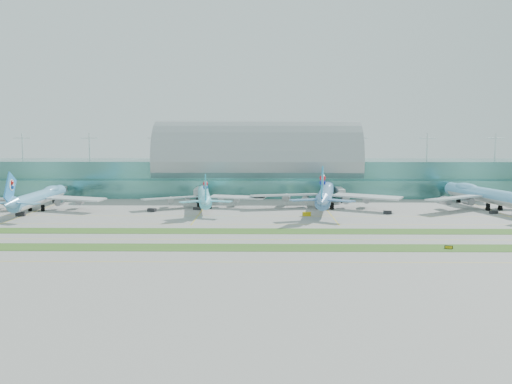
{
  "coord_description": "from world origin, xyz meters",
  "views": [
    {
      "loc": [
        3.21,
        -207.85,
        37.56
      ],
      "look_at": [
        0.0,
        55.0,
        9.0
      ],
      "focal_mm": 40.0,
      "sensor_mm": 36.0,
      "label": 1
    }
  ],
  "objects_px": {
    "airliner_d": "(489,195)",
    "taxiway_sign_east": "(449,247)",
    "airliner_a": "(39,197)",
    "airliner_b": "(204,196)",
    "airliner_c": "(326,194)",
    "terminal": "(258,170)"
  },
  "relations": [
    {
      "from": "airliner_b",
      "to": "taxiway_sign_east",
      "type": "xyz_separation_m",
      "value": [
        87.85,
        -96.37,
        -5.26
      ]
    },
    {
      "from": "airliner_a",
      "to": "airliner_d",
      "type": "distance_m",
      "value": 213.65
    },
    {
      "from": "airliner_c",
      "to": "airliner_d",
      "type": "xyz_separation_m",
      "value": [
        77.41,
        -3.14,
        -0.03
      ]
    },
    {
      "from": "airliner_d",
      "to": "taxiway_sign_east",
      "type": "height_order",
      "value": "airliner_d"
    },
    {
      "from": "terminal",
      "to": "taxiway_sign_east",
      "type": "bearing_deg",
      "value": -68.44
    },
    {
      "from": "terminal",
      "to": "airliner_a",
      "type": "bearing_deg",
      "value": -145.48
    },
    {
      "from": "airliner_b",
      "to": "airliner_c",
      "type": "relative_size",
      "value": 0.83
    },
    {
      "from": "terminal",
      "to": "airliner_d",
      "type": "distance_m",
      "value": 128.92
    },
    {
      "from": "terminal",
      "to": "airliner_c",
      "type": "height_order",
      "value": "terminal"
    },
    {
      "from": "airliner_a",
      "to": "airliner_c",
      "type": "bearing_deg",
      "value": 1.8
    },
    {
      "from": "airliner_b",
      "to": "taxiway_sign_east",
      "type": "relative_size",
      "value": 26.91
    },
    {
      "from": "airliner_c",
      "to": "taxiway_sign_east",
      "type": "xyz_separation_m",
      "value": [
        28.74,
        -95.83,
        -6.47
      ]
    },
    {
      "from": "airliner_b",
      "to": "airliner_d",
      "type": "bearing_deg",
      "value": -8.81
    },
    {
      "from": "airliner_b",
      "to": "airliner_a",
      "type": "bearing_deg",
      "value": 179.47
    },
    {
      "from": "airliner_a",
      "to": "airliner_c",
      "type": "relative_size",
      "value": 0.91
    },
    {
      "from": "airliner_a",
      "to": "airliner_c",
      "type": "height_order",
      "value": "airliner_c"
    },
    {
      "from": "taxiway_sign_east",
      "to": "airliner_b",
      "type": "bearing_deg",
      "value": 147.22
    },
    {
      "from": "terminal",
      "to": "airliner_b",
      "type": "distance_m",
      "value": 67.06
    },
    {
      "from": "airliner_a",
      "to": "airliner_c",
      "type": "distance_m",
      "value": 136.44
    },
    {
      "from": "terminal",
      "to": "airliner_a",
      "type": "height_order",
      "value": "terminal"
    },
    {
      "from": "airliner_c",
      "to": "airliner_d",
      "type": "bearing_deg",
      "value": 6.14
    },
    {
      "from": "terminal",
      "to": "airliner_c",
      "type": "relative_size",
      "value": 4.13
    }
  ]
}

